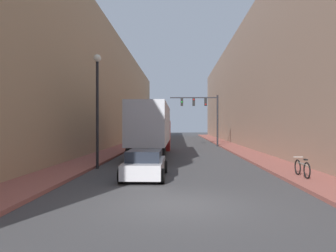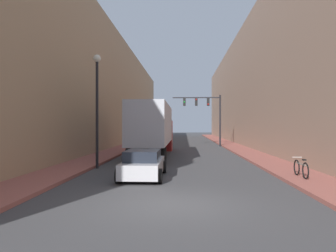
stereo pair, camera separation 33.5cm
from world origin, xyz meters
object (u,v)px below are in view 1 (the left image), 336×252
semi_truck (153,127)px  sedan_car (145,164)px  traffic_signal_gantry (204,110)px  parked_bicycle (302,168)px  street_lamp (97,95)px

semi_truck → sedan_car: size_ratio=3.20×
traffic_signal_gantry → parked_bicycle: traffic_signal_gantry is taller
street_lamp → parked_bicycle: size_ratio=3.56×
sedan_car → street_lamp: bearing=133.9°
parked_bicycle → traffic_signal_gantry: bearing=96.2°
parked_bicycle → street_lamp: bearing=160.6°
sedan_car → parked_bicycle: bearing=-3.4°
sedan_car → parked_bicycle: size_ratio=2.40×
semi_truck → street_lamp: street_lamp is taller
sedan_car → street_lamp: street_lamp is taller
traffic_signal_gantry → street_lamp: street_lamp is taller
sedan_car → traffic_signal_gantry: 23.69m
traffic_signal_gantry → parked_bicycle: bearing=-83.8°
semi_truck → street_lamp: bearing=-107.9°
traffic_signal_gantry → parked_bicycle: (2.54, -23.38, -3.73)m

